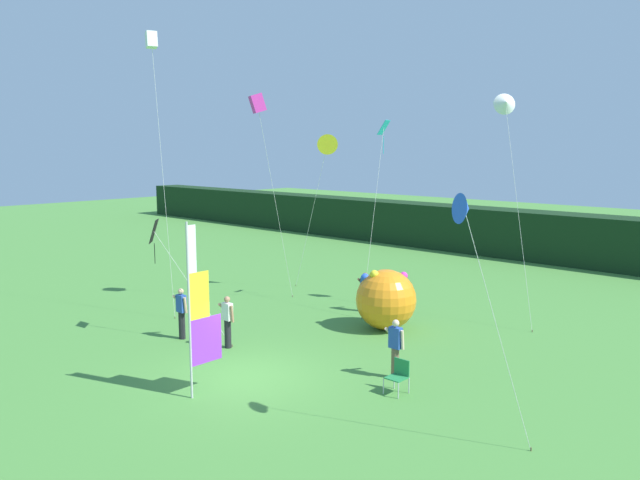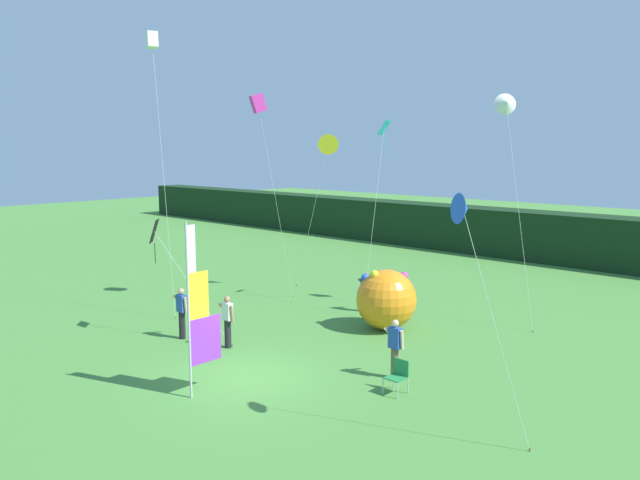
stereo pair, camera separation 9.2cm
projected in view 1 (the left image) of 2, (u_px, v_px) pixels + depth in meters
The scene contains 16 objects.
ground_plane at pixel (244, 377), 17.41m from camera, with size 120.00×120.00×0.00m, color #478438.
distant_treeline at pixel (567, 239), 34.43m from camera, with size 80.00×2.40×2.82m, color black.
banner_flag at pixel (199, 313), 15.82m from camera, with size 0.06×1.03×4.64m.
person_near_banner at pixel (395, 347), 17.21m from camera, with size 0.55×0.48×1.71m.
person_mid_field at pixel (365, 291), 24.29m from camera, with size 0.55×0.48×1.58m.
person_far_left at pixel (182, 312), 20.77m from camera, with size 0.55×0.48×1.76m.
person_far_right at pixel (228, 320), 19.83m from camera, with size 0.55×0.48×1.72m.
inflatable_balloon at pixel (386, 299), 21.89m from camera, with size 2.17×2.17×2.20m.
folding_chair at pixel (399, 374), 16.23m from camera, with size 0.51×0.51×0.89m.
kite_black_diamond_0 at pixel (157, 236), 20.71m from camera, with size 3.20×1.28×4.07m.
kite_yellow_delta_1 at pixel (327, 144), 26.47m from camera, with size 2.58×0.98×7.13m.
kite_magenta_box_2 at pixel (258, 104), 24.07m from camera, with size 0.71×2.38×8.61m.
kite_blue_delta_3 at pixel (465, 210), 12.76m from camera, with size 1.75×1.06×5.54m.
kite_white_box_4 at pixel (152, 43), 22.70m from camera, with size 1.41×0.52×10.76m.
kite_white_delta_5 at pixel (505, 104), 22.80m from camera, with size 2.54×1.81×8.57m.
kite_cyan_diamond_6 at pixel (382, 143), 24.17m from camera, with size 0.93×2.40×7.57m.
Camera 1 is at (12.90, -10.72, 6.45)m, focal length 34.29 mm.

